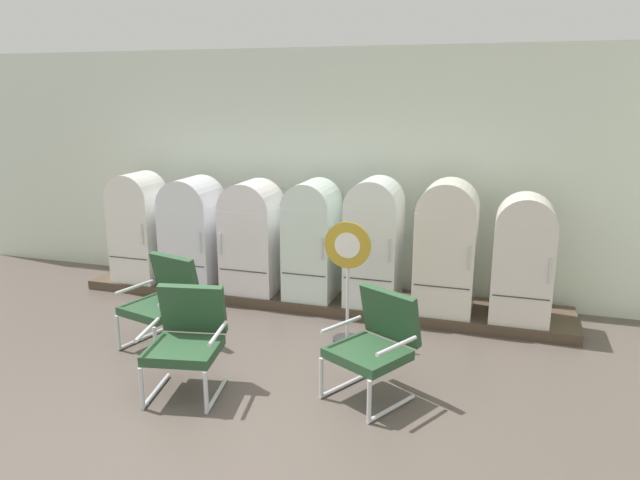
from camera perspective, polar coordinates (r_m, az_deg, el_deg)
The scene contains 14 objects.
ground at distance 5.35m, azimuth -10.82°, elevation -16.91°, with size 12.00×10.00×0.05m, color #544942.
back_wall at distance 8.05m, azimuth 0.99°, elevation 6.58°, with size 11.76×0.12×3.26m.
display_plinth at distance 7.84m, azimuth -0.39°, elevation -5.56°, with size 6.42×0.95×0.12m, color #493A2C.
refrigerator_0 at distance 8.58m, azimuth -17.09°, elevation 1.52°, with size 0.64×0.62×1.50m.
refrigerator_1 at distance 8.19m, azimuth -12.14°, elevation 1.06°, with size 0.71×0.70×1.47m.
refrigerator_2 at distance 7.79m, azimuth -6.55°, elevation 0.60°, with size 0.71×0.67×1.47m.
refrigerator_3 at distance 7.51m, azimuth -0.77°, elevation 0.40°, with size 0.61×0.71×1.50m.
refrigerator_4 at distance 7.27m, azimuth 5.23°, elevation 0.19°, with size 0.64×0.66×1.57m.
refrigerator_5 at distance 7.15m, azimuth 12.08°, elevation -0.29°, with size 0.69×0.68×1.58m.
refrigerator_6 at distance 7.13m, azimuth 19.00°, elevation -1.37°, with size 0.66×0.64×1.46m.
armchair_left at distance 6.66m, azimuth -14.89°, elevation -5.42°, with size 0.80×0.84×0.98m.
armchair_right at distance 5.41m, azimuth 5.36°, elevation -9.68°, with size 0.88×0.91×0.98m.
armchair_center at distance 5.62m, azimuth -12.71°, elevation -9.06°, with size 0.77×0.80×0.98m.
sign_stand at distance 6.44m, azimuth 2.66°, elevation -4.03°, with size 0.51×0.32×1.37m.
Camera 1 is at (2.26, -3.99, 2.73)m, focal length 33.19 mm.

